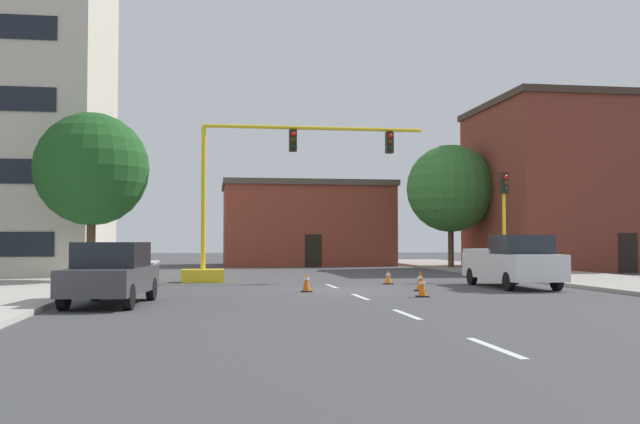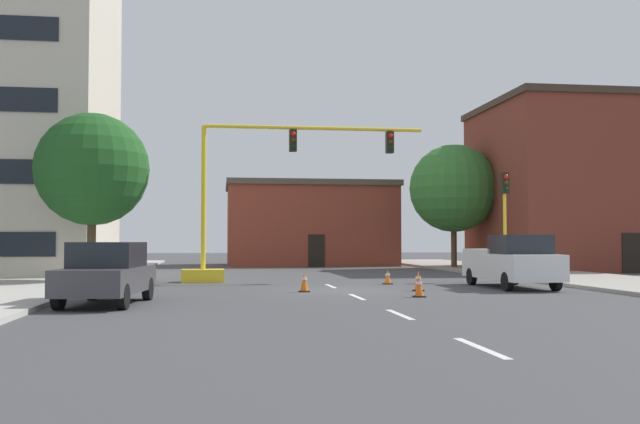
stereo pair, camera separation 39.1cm
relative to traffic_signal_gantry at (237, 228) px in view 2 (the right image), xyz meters
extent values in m
plane|color=#424244|center=(3.58, -5.95, -2.33)|extent=(160.00, 160.00, 0.00)
cube|color=#B2ADA3|center=(-8.29, 2.05, -2.26)|extent=(6.00, 56.00, 0.14)
cube|color=#9E998E|center=(15.45, 2.05, -2.26)|extent=(6.00, 56.00, 0.14)
cube|color=silver|center=(3.58, -19.95, -2.33)|extent=(0.16, 2.40, 0.01)
cube|color=silver|center=(3.58, -14.45, -2.33)|extent=(0.16, 2.40, 0.01)
cube|color=silver|center=(3.58, -8.95, -2.33)|extent=(0.16, 2.40, 0.01)
cube|color=silver|center=(3.58, -3.45, -2.33)|extent=(0.16, 2.40, 0.01)
cube|color=brown|center=(5.71, 20.94, 0.45)|extent=(11.77, 8.07, 5.57)
cube|color=#4C4238|center=(5.71, 20.94, 3.44)|extent=(12.07, 8.37, 0.40)
cube|color=black|center=(5.71, 16.88, -1.23)|extent=(1.10, 0.06, 2.20)
cube|color=brown|center=(21.60, 10.58, 2.61)|extent=(11.82, 10.28, 9.88)
cube|color=#3D2D23|center=(21.60, 10.58, 7.75)|extent=(12.12, 10.58, 0.40)
cube|color=black|center=(21.60, 5.41, -1.23)|extent=(1.10, 0.06, 2.20)
cube|color=yellow|center=(-1.44, 0.00, -2.06)|extent=(1.80, 1.20, 0.55)
cylinder|color=yellow|center=(-1.44, 0.00, 1.32)|extent=(0.20, 0.20, 6.20)
cylinder|color=yellow|center=(3.40, 0.00, 4.42)|extent=(9.68, 0.16, 0.16)
cube|color=black|center=(2.43, 0.00, 3.84)|extent=(0.32, 0.36, 0.95)
sphere|color=red|center=(2.43, -0.19, 4.12)|extent=(0.20, 0.20, 0.20)
sphere|color=#38280A|center=(2.43, -0.19, 3.84)|extent=(0.20, 0.20, 0.20)
sphere|color=black|center=(2.43, -0.19, 3.56)|extent=(0.20, 0.20, 0.20)
cube|color=black|center=(6.79, 0.00, 3.84)|extent=(0.32, 0.36, 0.95)
sphere|color=red|center=(6.79, -0.19, 4.12)|extent=(0.20, 0.20, 0.20)
sphere|color=#38280A|center=(6.79, -0.19, 3.84)|extent=(0.20, 0.20, 0.20)
sphere|color=black|center=(6.79, -0.19, 3.56)|extent=(0.20, 0.20, 0.20)
cylinder|color=yellow|center=(11.74, -0.99, 0.07)|extent=(0.14, 0.14, 4.80)
cube|color=black|center=(11.74, -0.99, 1.99)|extent=(0.32, 0.36, 0.95)
sphere|color=red|center=(11.74, -1.18, 2.27)|extent=(0.20, 0.20, 0.20)
sphere|color=#38280A|center=(11.74, -1.18, 1.99)|extent=(0.20, 0.20, 0.20)
sphere|color=black|center=(11.74, -1.18, 1.71)|extent=(0.20, 0.20, 0.20)
cylinder|color=#4C3823|center=(-6.01, -0.50, -0.84)|extent=(0.36, 0.36, 2.99)
sphere|color=#1E511E|center=(-6.01, -0.50, 2.42)|extent=(4.69, 4.69, 4.69)
cylinder|color=#4C3823|center=(13.77, 12.21, -0.83)|extent=(0.36, 0.36, 3.00)
sphere|color=#33702D|center=(13.77, 12.21, 2.73)|extent=(5.50, 5.50, 5.50)
cube|color=white|center=(10.20, -5.32, -1.52)|extent=(2.01, 5.40, 0.95)
cube|color=#1E2328|center=(10.20, -6.22, -0.69)|extent=(1.84, 1.80, 0.70)
cube|color=white|center=(10.20, -4.13, -0.96)|extent=(2.00, 2.81, 0.16)
cylinder|color=black|center=(11.10, -7.16, -1.99)|extent=(0.22, 0.68, 0.68)
cylinder|color=black|center=(9.30, -7.15, -1.99)|extent=(0.22, 0.68, 0.68)
cylinder|color=black|center=(11.11, -3.48, -1.99)|extent=(0.22, 0.68, 0.68)
cylinder|color=black|center=(9.31, -3.48, -1.99)|extent=(0.22, 0.68, 0.68)
cube|color=#3D3D42|center=(-3.84, -10.74, -1.64)|extent=(2.32, 4.67, 0.70)
cube|color=#1E2328|center=(-3.83, -10.64, -0.94)|extent=(1.94, 2.47, 0.70)
cylinder|color=black|center=(-4.50, -9.13, -1.99)|extent=(0.29, 0.70, 0.68)
cylinder|color=black|center=(-2.86, -9.31, -1.99)|extent=(0.29, 0.70, 0.68)
cylinder|color=black|center=(-4.83, -12.18, -1.99)|extent=(0.29, 0.70, 0.68)
cylinder|color=black|center=(-3.19, -12.35, -1.99)|extent=(0.29, 0.70, 0.68)
cube|color=black|center=(6.07, -2.54, -2.31)|extent=(0.36, 0.36, 0.04)
cone|color=orange|center=(6.07, -2.54, -2.01)|extent=(0.28, 0.28, 0.56)
cylinder|color=white|center=(6.07, -2.54, -1.95)|extent=(0.19, 0.19, 0.08)
cube|color=black|center=(2.18, -6.51, -2.31)|extent=(0.36, 0.36, 0.04)
cone|color=orange|center=(2.18, -6.51, -1.96)|extent=(0.28, 0.28, 0.66)
cylinder|color=white|center=(2.18, -6.51, -1.88)|extent=(0.19, 0.19, 0.08)
cube|color=black|center=(6.24, -6.59, -2.31)|extent=(0.36, 0.36, 0.04)
cone|color=orange|center=(6.24, -6.59, -1.95)|extent=(0.28, 0.28, 0.69)
cylinder|color=white|center=(6.24, -6.59, -1.86)|extent=(0.19, 0.19, 0.08)
cube|color=black|center=(5.51, -9.30, -2.31)|extent=(0.36, 0.36, 0.04)
cone|color=orange|center=(5.51, -9.30, -1.97)|extent=(0.28, 0.28, 0.65)
cylinder|color=white|center=(5.51, -9.30, -1.89)|extent=(0.19, 0.19, 0.08)
camera|label=1|loc=(-1.11, -31.54, -0.55)|focal=40.74mm
camera|label=2|loc=(-0.72, -31.59, -0.55)|focal=40.74mm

